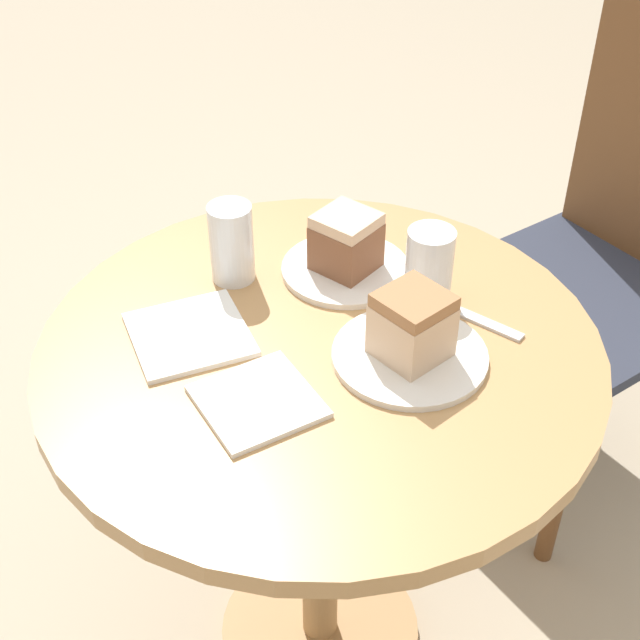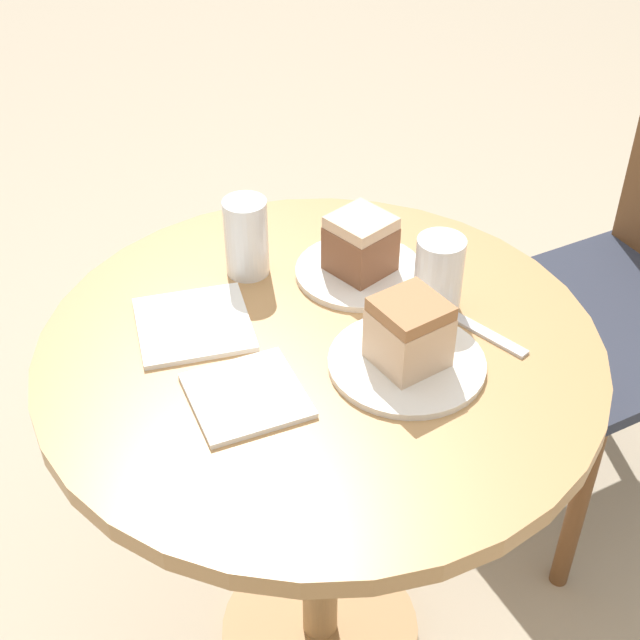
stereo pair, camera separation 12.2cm
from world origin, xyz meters
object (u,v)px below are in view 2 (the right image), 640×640
glass_lemonade (247,241)px  glass_water (438,277)px  cake_slice_far (361,244)px  cake_slice_near (409,332)px  plate_far (360,271)px  plate_near (407,363)px

glass_lemonade → glass_water: size_ratio=1.06×
cake_slice_far → cake_slice_near: bearing=-16.2°
cake_slice_near → cake_slice_far: 0.22m
plate_far → glass_water: size_ratio=1.69×
cake_slice_far → glass_water: bearing=21.2°
glass_water → plate_far: bearing=-158.8°
plate_far → cake_slice_far: size_ratio=1.95×
cake_slice_far → glass_water: (0.13, 0.05, -0.00)m
glass_water → glass_lemonade: bearing=-139.1°
cake_slice_near → glass_water: glass_water is taller
plate_far → cake_slice_far: bearing=-63.4°
cake_slice_far → glass_lemonade: bearing=-123.4°
plate_near → glass_water: (-0.09, 0.11, 0.05)m
glass_lemonade → plate_near: bearing=14.8°
cake_slice_near → glass_water: bearing=127.3°
cake_slice_far → glass_lemonade: 0.17m
glass_lemonade → glass_water: glass_lemonade is taller
plate_far → glass_lemonade: bearing=-123.4°
plate_near → plate_far: 0.22m
plate_near → cake_slice_far: bearing=163.8°
glass_water → plate_near: bearing=-52.7°
plate_far → glass_water: glass_water is taller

